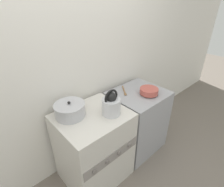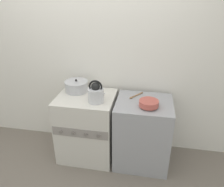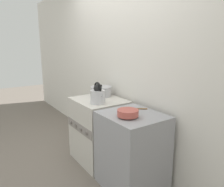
# 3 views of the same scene
# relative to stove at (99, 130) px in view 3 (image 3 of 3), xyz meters

# --- Properties ---
(ground_plane) EXTENTS (12.00, 12.00, 0.00)m
(ground_plane) POSITION_rel_stove_xyz_m (0.00, -0.29, -0.42)
(ground_plane) COLOR #70665B
(wall_back) EXTENTS (7.00, 0.06, 2.50)m
(wall_back) POSITION_rel_stove_xyz_m (0.00, 0.36, 0.83)
(wall_back) COLOR silver
(wall_back) RESTS_ON ground_plane
(stove) EXTENTS (0.67, 0.60, 0.83)m
(stove) POSITION_rel_stove_xyz_m (0.00, 0.00, 0.00)
(stove) COLOR beige
(stove) RESTS_ON ground_plane
(counter) EXTENTS (0.64, 0.57, 0.82)m
(counter) POSITION_rel_stove_xyz_m (0.68, -0.00, -0.00)
(counter) COLOR #99999E
(counter) RESTS_ON ground_plane
(kettle) EXTENTS (0.22, 0.18, 0.26)m
(kettle) POSITION_rel_stove_xyz_m (0.15, -0.10, 0.52)
(kettle) COLOR silver
(kettle) RESTS_ON stove
(cooking_pot) EXTENTS (0.28, 0.28, 0.16)m
(cooking_pot) POSITION_rel_stove_xyz_m (-0.15, 0.13, 0.48)
(cooking_pot) COLOR #B2B2B7
(cooking_pot) RESTS_ON stove
(enamel_bowl) EXTENTS (0.21, 0.21, 0.08)m
(enamel_bowl) POSITION_rel_stove_xyz_m (0.73, -0.10, 0.45)
(enamel_bowl) COLOR #B75147
(enamel_bowl) RESTS_ON counter
(wooden_spoon) EXTENTS (0.16, 0.20, 0.02)m
(wooden_spoon) POSITION_rel_stove_xyz_m (0.57, 0.13, 0.41)
(wooden_spoon) COLOR olive
(wooden_spoon) RESTS_ON counter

